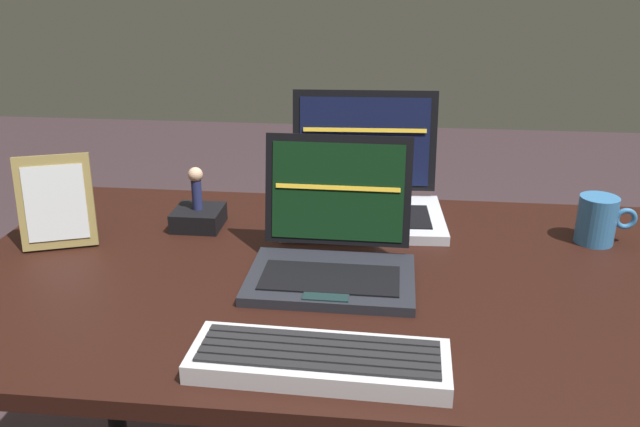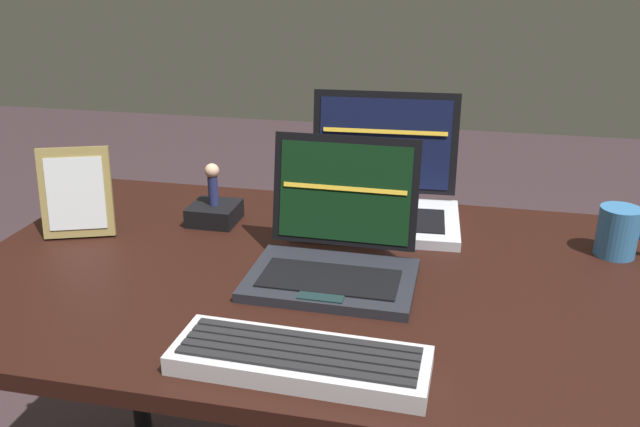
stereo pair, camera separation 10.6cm
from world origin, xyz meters
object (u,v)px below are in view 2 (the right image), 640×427
object	(u,v)px
laptop_front	(335,251)
coffee_mug	(619,232)
laptop_rear	(380,195)
photo_frame	(76,193)
external_keyboard	(300,360)
figurine	(212,181)
figurine_stand	(215,213)

from	to	relation	value
laptop_front	coffee_mug	distance (m)	0.53
laptop_front	laptop_rear	world-z (taller)	laptop_rear
laptop_front	coffee_mug	xyz separation A→B (m)	(0.49, 0.19, 0.00)
photo_frame	coffee_mug	world-z (taller)	photo_frame
laptop_rear	photo_frame	xyz separation A→B (m)	(-0.57, -0.22, 0.04)
photo_frame	external_keyboard	bearing A→B (deg)	-33.18
photo_frame	figurine	xyz separation A→B (m)	(0.23, 0.12, 0.00)
figurine_stand	figurine	size ratio (longest dim) A/B	1.09
laptop_rear	figurine_stand	xyz separation A→B (m)	(-0.33, -0.10, -0.03)
figurine_stand	external_keyboard	bearing A→B (deg)	-57.50
external_keyboard	coffee_mug	size ratio (longest dim) A/B	3.16
photo_frame	figurine	world-z (taller)	photo_frame
laptop_front	coffee_mug	size ratio (longest dim) A/B	2.55
laptop_front	figurine	bearing A→B (deg)	147.39
external_keyboard	figurine_stand	size ratio (longest dim) A/B	3.64
external_keyboard	photo_frame	xyz separation A→B (m)	(-0.53, 0.35, 0.07)
photo_frame	figurine_stand	bearing A→B (deg)	27.58
external_keyboard	figurine	bearing A→B (deg)	122.50
laptop_front	figurine_stand	size ratio (longest dim) A/B	2.93
laptop_rear	figurine	size ratio (longest dim) A/B	3.86
figurine	photo_frame	bearing A→B (deg)	-152.42
photo_frame	figurine_stand	world-z (taller)	photo_frame
photo_frame	laptop_rear	bearing A→B (deg)	21.20
laptop_front	photo_frame	world-z (taller)	laptop_front
laptop_rear	photo_frame	world-z (taller)	laptop_rear
external_keyboard	figurine_stand	xyz separation A→B (m)	(-0.30, 0.47, 0.00)
laptop_front	external_keyboard	size ratio (longest dim) A/B	0.81
external_keyboard	photo_frame	bearing A→B (deg)	146.82
laptop_front	figurine	distance (m)	0.35
laptop_front	external_keyboard	xyz separation A→B (m)	(0.01, -0.28, -0.03)
laptop_rear	figurine_stand	distance (m)	0.35
external_keyboard	photo_frame	world-z (taller)	photo_frame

